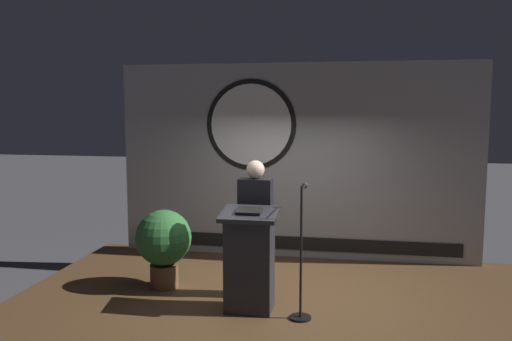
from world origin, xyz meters
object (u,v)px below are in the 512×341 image
object	(u,v)px
podium	(250,260)
speaker_person	(255,227)
potted_plant	(164,241)
microphone_stand	(301,271)

from	to	relation	value
podium	speaker_person	world-z (taller)	speaker_person
speaker_person	potted_plant	world-z (taller)	speaker_person
microphone_stand	speaker_person	bearing A→B (deg)	136.88
potted_plant	speaker_person	bearing A→B (deg)	-3.34
podium	microphone_stand	xyz separation A→B (m)	(0.60, -0.10, -0.07)
speaker_person	microphone_stand	xyz separation A→B (m)	(0.62, -0.58, -0.34)
potted_plant	microphone_stand	bearing A→B (deg)	-19.60
speaker_person	potted_plant	bearing A→B (deg)	176.66
podium	potted_plant	distance (m)	1.34
podium	speaker_person	bearing A→B (deg)	92.59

